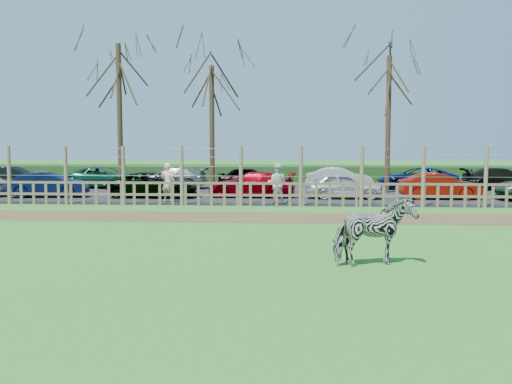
# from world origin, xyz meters

# --- Properties ---
(ground) EXTENTS (120.00, 120.00, 0.00)m
(ground) POSITION_xyz_m (0.00, 0.00, 0.00)
(ground) COLOR #54A13E
(ground) RESTS_ON ground
(dirt_strip) EXTENTS (34.00, 2.80, 0.01)m
(dirt_strip) POSITION_xyz_m (0.00, 4.50, 0.01)
(dirt_strip) COLOR brown
(dirt_strip) RESTS_ON ground
(asphalt) EXTENTS (44.00, 13.00, 0.04)m
(asphalt) POSITION_xyz_m (0.00, 14.50, 0.02)
(asphalt) COLOR #232326
(asphalt) RESTS_ON ground
(hedge) EXTENTS (46.00, 2.00, 1.10)m
(hedge) POSITION_xyz_m (0.00, 21.50, 0.55)
(hedge) COLOR #1E4716
(hedge) RESTS_ON ground
(fence) EXTENTS (30.16, 0.16, 2.50)m
(fence) POSITION_xyz_m (0.00, 8.00, 0.80)
(fence) COLOR brown
(fence) RESTS_ON ground
(tree_left) EXTENTS (4.80, 4.80, 7.88)m
(tree_left) POSITION_xyz_m (-6.50, 12.50, 5.62)
(tree_left) COLOR #3D2B1E
(tree_left) RESTS_ON ground
(tree_mid) EXTENTS (4.80, 4.80, 6.83)m
(tree_mid) POSITION_xyz_m (-2.00, 13.50, 4.87)
(tree_mid) COLOR #3D2B1E
(tree_mid) RESTS_ON ground
(tree_right) EXTENTS (4.80, 4.80, 7.35)m
(tree_right) POSITION_xyz_m (7.00, 14.00, 5.24)
(tree_right) COLOR #3D2B1E
(tree_right) RESTS_ON ground
(zebra) EXTENTS (1.98, 1.43, 1.52)m
(zebra) POSITION_xyz_m (3.98, -3.11, 0.76)
(zebra) COLOR gray
(zebra) RESTS_ON ground
(visitor_a) EXTENTS (0.71, 0.56, 1.72)m
(visitor_a) POSITION_xyz_m (-3.29, 8.84, 0.90)
(visitor_a) COLOR beige
(visitor_a) RESTS_ON asphalt
(visitor_b) EXTENTS (0.95, 0.80, 1.72)m
(visitor_b) POSITION_xyz_m (1.50, 8.56, 0.90)
(visitor_b) COLOR silver
(visitor_b) RESTS_ON asphalt
(car_1) EXTENTS (3.78, 1.76, 1.20)m
(car_1) POSITION_xyz_m (-9.46, 10.66, 0.64)
(car_1) COLOR #09143D
(car_1) RESTS_ON asphalt
(car_2) EXTENTS (4.43, 2.25, 1.20)m
(car_2) POSITION_xyz_m (-4.42, 10.96, 0.64)
(car_2) COLOR black
(car_2) RESTS_ON asphalt
(car_3) EXTENTS (4.21, 1.89, 1.20)m
(car_3) POSITION_xyz_m (0.21, 11.35, 0.64)
(car_3) COLOR #88010C
(car_3) RESTS_ON asphalt
(car_4) EXTENTS (3.54, 1.47, 1.20)m
(car_4) POSITION_xyz_m (4.56, 10.91, 0.64)
(car_4) COLOR silver
(car_4) RESTS_ON asphalt
(car_5) EXTENTS (3.65, 1.30, 1.20)m
(car_5) POSITION_xyz_m (8.92, 10.99, 0.64)
(car_5) COLOR #951408
(car_5) RESTS_ON asphalt
(car_7) EXTENTS (3.71, 1.48, 1.20)m
(car_7) POSITION_xyz_m (-13.70, 15.65, 0.64)
(car_7) COLOR black
(car_7) RESTS_ON asphalt
(car_8) EXTENTS (4.49, 2.40, 1.20)m
(car_8) POSITION_xyz_m (-8.54, 15.93, 0.64)
(car_8) COLOR #145539
(car_8) RESTS_ON asphalt
(car_9) EXTENTS (4.14, 1.68, 1.20)m
(car_9) POSITION_xyz_m (-4.71, 15.80, 0.64)
(car_9) COLOR slate
(car_9) RESTS_ON asphalt
(car_10) EXTENTS (3.57, 1.55, 1.20)m
(car_10) POSITION_xyz_m (-0.27, 16.08, 0.64)
(car_10) COLOR black
(car_10) RESTS_ON asphalt
(car_11) EXTENTS (3.76, 1.65, 1.20)m
(car_11) POSITION_xyz_m (4.72, 15.85, 0.64)
(car_11) COLOR white
(car_11) RESTS_ON asphalt
(car_12) EXTENTS (4.45, 2.30, 1.20)m
(car_12) POSITION_xyz_m (9.00, 16.33, 0.64)
(car_12) COLOR #061550
(car_12) RESTS_ON asphalt
(car_13) EXTENTS (4.17, 1.76, 1.20)m
(car_13) POSITION_xyz_m (13.52, 16.20, 0.64)
(car_13) COLOR black
(car_13) RESTS_ON asphalt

